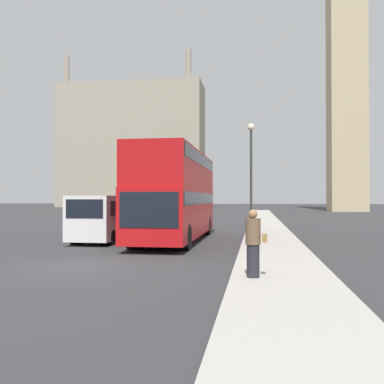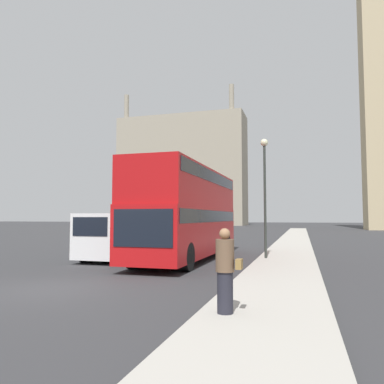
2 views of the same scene
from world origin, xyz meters
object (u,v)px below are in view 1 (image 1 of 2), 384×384
(pedestrian, at_px, (253,243))
(clock_tower, at_px, (346,15))
(parked_sedan, at_px, (171,212))
(street_lamp, at_px, (251,163))
(red_double_decker_bus, at_px, (176,192))
(white_van, at_px, (107,217))

(pedestrian, bearing_deg, clock_tower, 76.66)
(pedestrian, distance_m, parked_sedan, 34.95)
(street_lamp, height_order, parked_sedan, street_lamp)
(parked_sedan, bearing_deg, red_double_decker_bus, -77.85)
(clock_tower, xyz_separation_m, red_double_decker_bus, (-18.51, -51.32, -29.74))
(parked_sedan, bearing_deg, street_lamp, -69.15)
(clock_tower, bearing_deg, white_van, -112.97)
(white_van, bearing_deg, pedestrian, -52.88)
(clock_tower, bearing_deg, pedestrian, -103.34)
(red_double_decker_bus, distance_m, pedestrian, 11.02)
(street_lamp, relative_size, parked_sedan, 1.25)
(pedestrian, xyz_separation_m, parked_sedan, (-8.99, 33.77, -0.32))
(street_lamp, xyz_separation_m, parked_sedan, (-8.80, 23.11, -3.24))
(clock_tower, relative_size, parked_sedan, 13.64)
(pedestrian, distance_m, street_lamp, 11.05)
(red_double_decker_bus, xyz_separation_m, street_lamp, (3.72, 0.46, 1.47))
(white_van, bearing_deg, red_double_decker_bus, 7.87)
(street_lamp, bearing_deg, red_double_decker_bus, -172.89)
(pedestrian, bearing_deg, red_double_decker_bus, 110.99)
(white_van, distance_m, pedestrian, 12.19)
(clock_tower, bearing_deg, red_double_decker_bus, -109.83)
(clock_tower, distance_m, red_double_decker_bus, 62.13)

